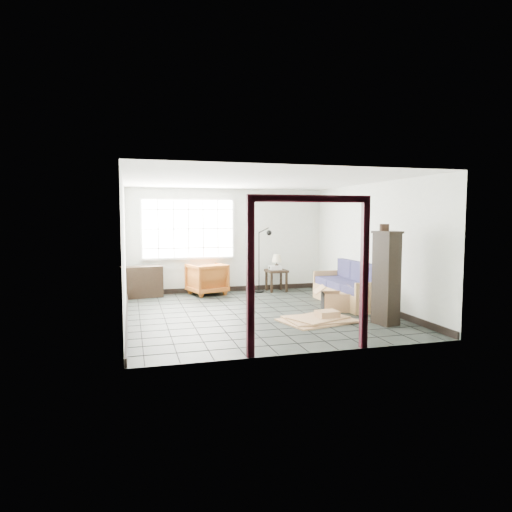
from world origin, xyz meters
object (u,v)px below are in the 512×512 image
object	(u,v)px
side_table	(276,274)
tall_shelf	(386,277)
futon_sofa	(351,289)
armchair	(207,277)

from	to	relation	value
side_table	tall_shelf	world-z (taller)	tall_shelf
futon_sofa	tall_shelf	world-z (taller)	tall_shelf
armchair	tall_shelf	size ratio (longest dim) A/B	0.51
futon_sofa	side_table	world-z (taller)	futon_sofa
futon_sofa	side_table	xyz separation A→B (m)	(-1.03, 2.09, 0.12)
armchair	tall_shelf	xyz separation A→B (m)	(2.55, -3.90, 0.42)
side_table	tall_shelf	bearing A→B (deg)	-79.01
armchair	tall_shelf	bearing A→B (deg)	105.92
side_table	tall_shelf	distance (m)	4.00
armchair	side_table	xyz separation A→B (m)	(1.79, -0.00, 0.03)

